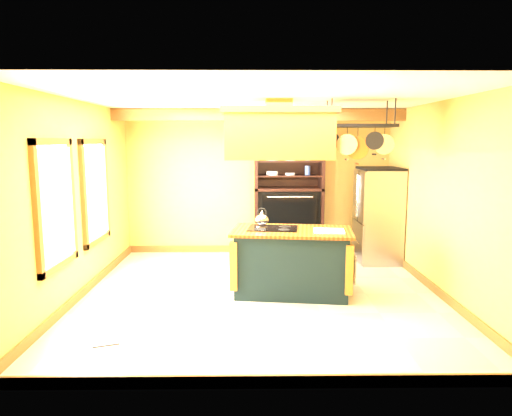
{
  "coord_description": "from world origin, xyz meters",
  "views": [
    {
      "loc": [
        -0.14,
        -6.21,
        2.15
      ],
      "look_at": [
        -0.06,
        0.3,
        1.19
      ],
      "focal_mm": 32.0,
      "sensor_mm": 36.0,
      "label": 1
    }
  ],
  "objects_px": {
    "pot_rack": "(360,134)",
    "hutch": "(288,209)",
    "range_hood": "(279,133)",
    "refrigerator": "(378,217)",
    "kitchen_island": "(292,261)"
  },
  "relations": [
    {
      "from": "pot_rack",
      "to": "hutch",
      "type": "bearing_deg",
      "value": 109.4
    },
    {
      "from": "hutch",
      "to": "pot_rack",
      "type": "bearing_deg",
      "value": -70.6
    },
    {
      "from": "range_hood",
      "to": "refrigerator",
      "type": "bearing_deg",
      "value": 42.59
    },
    {
      "from": "hutch",
      "to": "range_hood",
      "type": "bearing_deg",
      "value": -98.34
    },
    {
      "from": "kitchen_island",
      "to": "range_hood",
      "type": "relative_size",
      "value": 1.16
    },
    {
      "from": "pot_rack",
      "to": "refrigerator",
      "type": "bearing_deg",
      "value": 65.6
    },
    {
      "from": "hutch",
      "to": "refrigerator",
      "type": "bearing_deg",
      "value": -17.39
    },
    {
      "from": "refrigerator",
      "to": "pot_rack",
      "type": "bearing_deg",
      "value": -114.4
    },
    {
      "from": "kitchen_island",
      "to": "hutch",
      "type": "height_order",
      "value": "hutch"
    },
    {
      "from": "kitchen_island",
      "to": "refrigerator",
      "type": "relative_size",
      "value": 1.07
    },
    {
      "from": "range_hood",
      "to": "hutch",
      "type": "height_order",
      "value": "range_hood"
    },
    {
      "from": "refrigerator",
      "to": "hutch",
      "type": "relative_size",
      "value": 0.73
    },
    {
      "from": "kitchen_island",
      "to": "hutch",
      "type": "bearing_deg",
      "value": 93.88
    },
    {
      "from": "range_hood",
      "to": "pot_rack",
      "type": "height_order",
      "value": "same"
    },
    {
      "from": "range_hood",
      "to": "hutch",
      "type": "relative_size",
      "value": 0.68
    }
  ]
}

